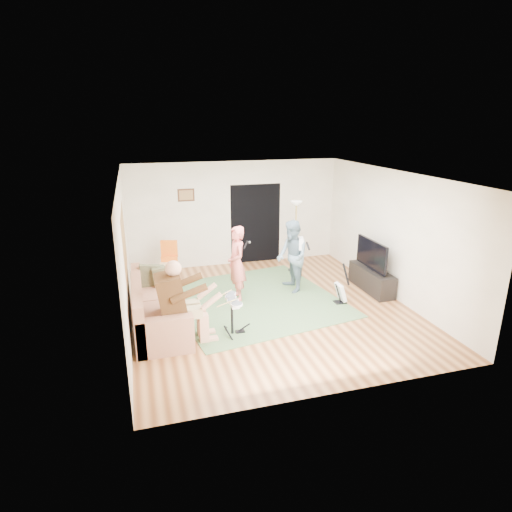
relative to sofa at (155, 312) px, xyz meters
The scene contains 19 objects.
floor 2.33m from the sofa, ahead, with size 6.00×6.00×0.00m, color brown.
walls 2.54m from the sofa, ahead, with size 5.50×6.00×2.70m, color silver, non-canonical shape.
ceiling 3.33m from the sofa, ahead, with size 6.00×6.00×0.00m, color white.
window_blinds 1.39m from the sofa, 135.59° to the left, with size 2.05×2.05×0.00m, color brown.
doorway 4.37m from the sofa, 48.49° to the left, with size 2.10×2.10×0.00m, color black.
picture_frame 3.75m from the sofa, 71.92° to the left, with size 0.42×0.03×0.32m, color #3F2314.
area_rug 2.22m from the sofa, 18.33° to the left, with size 3.34×3.41×0.02m, color #46683F.
sofa is the anchor object (origin of this frame).
drummer 0.83m from the sofa, 55.45° to the right, with size 0.97×0.54×1.48m.
drum_kit 1.46m from the sofa, 26.53° to the right, with size 0.39×0.70×0.72m.
singer 2.02m from the sofa, 25.96° to the left, with size 0.59×0.38×1.61m, color #E36863.
microphone 2.31m from the sofa, 23.61° to the left, with size 0.06×0.06×0.24m, color black, non-canonical shape.
guitarist 3.24m from the sofa, 17.97° to the left, with size 0.78×0.61×1.61m, color slate.
guitar_held 3.48m from the sofa, 16.93° to the left, with size 0.12×0.60×0.26m, color white, non-canonical shape.
guitar_spare 3.80m from the sofa, ahead, with size 0.32×0.28×0.88m.
torchiere_lamp 4.32m from the sofa, 31.50° to the left, with size 0.32×0.32×1.80m.
dining_chair 2.40m from the sofa, 79.09° to the left, with size 0.50×0.53×0.97m.
tv_cabinet 4.83m from the sofa, ahead, with size 0.40×1.40×0.50m, color black.
television 4.81m from the sofa, ahead, with size 0.06×1.17×0.64m, color black.
Camera 1 is at (-2.51, -7.65, 3.69)m, focal length 30.00 mm.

